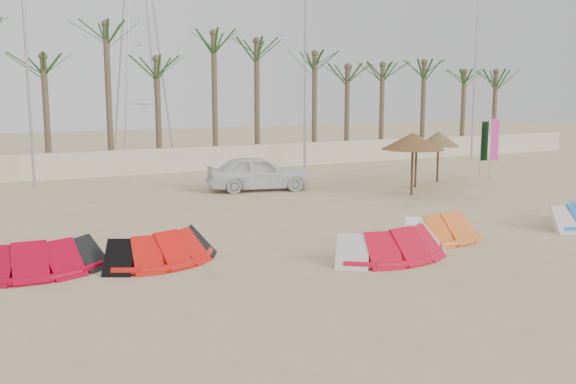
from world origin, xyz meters
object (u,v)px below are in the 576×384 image
parasol_left (417,142)px  parasol_mid (413,141)px  kite_red_mid (160,245)px  car (258,173)px  kite_orange (438,225)px  kite_blue (570,212)px  parasol_right (439,139)px  kite_red_right (387,240)px  kite_red_left (28,255)px

parasol_left → parasol_mid: 2.32m
kite_red_mid → car: car is taller
kite_orange → kite_blue: same height
parasol_right → kite_blue: bearing=-104.7°
kite_red_right → kite_orange: same height
kite_blue → car: car is taller
kite_blue → parasol_left: size_ratio=1.38×
kite_red_right → kite_blue: same height
car → parasol_mid: bearing=-116.9°
parasol_mid → parasol_right: (3.53, 2.64, -0.20)m
parasol_left → parasol_mid: parasol_mid is taller
kite_orange → parasol_right: 12.27m
kite_red_mid → kite_orange: same height
kite_red_right → kite_blue: size_ratio=1.13×
kite_red_left → kite_blue: size_ratio=1.07×
parasol_mid → kite_orange: bearing=-121.7°
kite_orange → kite_red_right: bearing=-159.2°
kite_red_mid → parasol_right: bearing=27.5°
kite_red_right → kite_blue: 7.65m
kite_red_left → kite_blue: (16.29, -1.99, -0.00)m
parasol_left → kite_red_mid: bearing=-152.0°
kite_blue → car: 12.80m
kite_red_left → kite_red_right: 9.04m
kite_red_right → car: (1.49, 11.84, 0.34)m
kite_red_right → parasol_mid: 10.35m
parasol_mid → kite_blue: bearing=-82.2°
parasol_right → kite_red_right: bearing=-134.6°
kite_red_left → parasol_mid: 16.25m
kite_red_left → kite_red_mid: bearing=-8.5°
kite_red_mid → parasol_right: 17.83m
kite_red_mid → kite_blue: bearing=-6.6°
kite_red_right → parasol_right: 14.62m
kite_orange → kite_blue: bearing=-3.7°
kite_blue → car: (-6.14, 11.23, 0.35)m
kite_red_mid → kite_red_right: (5.55, -2.14, 0.00)m
kite_red_left → car: (10.15, 9.24, 0.34)m
kite_blue → parasol_right: size_ratio=1.37×
kite_red_mid → kite_red_right: bearing=-21.1°
kite_red_right → parasol_mid: size_ratio=1.43×
car → parasol_right: bearing=-88.0°
kite_blue → kite_orange: bearing=176.3°
kite_red_mid → car: bearing=54.0°
kite_blue → parasol_right: bearing=75.3°
parasol_left → car: (-6.70, 2.40, -1.28)m
kite_red_mid → parasol_mid: bearing=24.5°
kite_red_left → parasol_mid: parasol_mid is taller
kite_orange → parasol_right: bearing=50.7°
kite_red_mid → kite_orange: (8.04, -1.20, -0.00)m
kite_orange → parasol_right: (7.70, 9.40, 1.65)m
kite_red_right → kite_blue: bearing=4.6°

